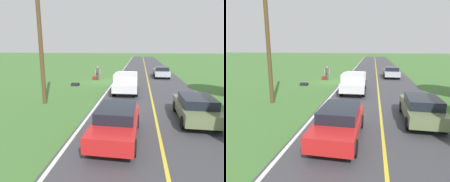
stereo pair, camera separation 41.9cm
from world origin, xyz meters
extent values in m
plane|color=#427033|center=(0.00, 0.00, 0.00)|extent=(200.00, 200.00, 0.00)
cube|color=#3D3D42|center=(-5.22, 0.00, 0.00)|extent=(8.17, 120.00, 0.00)
cube|color=silver|center=(-1.32, 0.00, 0.01)|extent=(0.16, 117.60, 0.00)
cube|color=gold|center=(-5.22, 0.00, 0.01)|extent=(0.14, 117.60, 0.00)
cylinder|color=#4C473D|center=(0.72, -0.93, 0.44)|extent=(0.18, 0.18, 0.88)
cylinder|color=#4C473D|center=(0.96, -1.15, 0.44)|extent=(0.18, 0.18, 0.88)
cube|color=#3F3F47|center=(0.84, -1.04, 1.17)|extent=(0.42, 0.30, 0.58)
sphere|color=tan|center=(0.84, -1.04, 1.57)|extent=(0.23, 0.23, 0.23)
sphere|color=#4C564C|center=(0.84, -1.04, 1.65)|extent=(0.20, 0.20, 0.20)
cube|color=black|center=(0.86, -1.24, 1.20)|extent=(0.34, 0.23, 0.44)
cylinder|color=tan|center=(0.58, -1.04, 1.06)|extent=(0.10, 0.10, 0.58)
cylinder|color=tan|center=(1.10, -0.99, 1.06)|extent=(0.10, 0.10, 0.58)
cube|color=maroon|center=(1.25, -0.95, 0.23)|extent=(0.48, 0.24, 0.45)
cube|color=silver|center=(-3.04, 4.97, 0.75)|extent=(2.08, 5.43, 0.70)
cube|color=silver|center=(-3.05, 6.16, 1.46)|extent=(1.87, 2.19, 0.72)
cube|color=black|center=(-3.05, 6.16, 1.53)|extent=(1.70, 1.32, 0.43)
cube|color=silver|center=(-3.96, 3.88, 1.33)|extent=(0.15, 3.03, 0.45)
cube|color=silver|center=(-2.08, 3.91, 1.33)|extent=(0.15, 3.03, 0.45)
cube|color=silver|center=(-3.00, 2.38, 1.33)|extent=(1.84, 0.13, 0.45)
cylinder|color=black|center=(-3.96, 6.71, 0.40)|extent=(0.31, 0.80, 0.80)
cylinder|color=black|center=(-2.16, 6.74, 0.40)|extent=(0.31, 0.80, 0.80)
cylinder|color=black|center=(-3.91, 3.41, 0.40)|extent=(0.31, 0.80, 0.80)
cylinder|color=black|center=(-2.11, 3.44, 0.40)|extent=(0.31, 0.80, 0.80)
cube|color=red|center=(-3.27, 14.63, 0.64)|extent=(1.96, 4.44, 0.62)
cube|color=black|center=(-3.27, 14.43, 1.18)|extent=(1.69, 2.42, 0.46)
cylinder|color=black|center=(-4.08, 16.05, 0.33)|extent=(0.26, 0.67, 0.66)
cylinder|color=black|center=(-2.39, 16.01, 0.33)|extent=(0.26, 0.67, 0.66)
cylinder|color=black|center=(-4.15, 13.26, 0.33)|extent=(0.26, 0.67, 0.66)
cylinder|color=black|center=(-2.46, 13.21, 0.33)|extent=(0.26, 0.67, 0.66)
cube|color=#66754C|center=(-7.34, 11.74, 0.64)|extent=(1.94, 4.44, 0.62)
cube|color=black|center=(-7.34, 11.94, 1.18)|extent=(1.67, 2.41, 0.46)
cylinder|color=black|center=(-6.53, 10.33, 0.33)|extent=(0.25, 0.66, 0.66)
cylinder|color=black|center=(-8.22, 10.36, 0.33)|extent=(0.25, 0.66, 0.66)
cylinder|color=black|center=(-6.47, 13.13, 0.33)|extent=(0.25, 0.66, 0.66)
cylinder|color=black|center=(-8.16, 13.16, 0.33)|extent=(0.25, 0.66, 0.66)
cube|color=#B2B7C1|center=(-7.06, -4.44, 0.64)|extent=(1.86, 4.41, 0.62)
cube|color=black|center=(-7.06, -4.24, 1.18)|extent=(1.63, 2.38, 0.46)
cylinder|color=black|center=(-6.21, -5.84, 0.33)|extent=(0.24, 0.66, 0.66)
cylinder|color=black|center=(-7.90, -5.84, 0.33)|extent=(0.24, 0.66, 0.66)
cylinder|color=black|center=(-6.22, -3.04, 0.33)|extent=(0.24, 0.66, 0.66)
cylinder|color=black|center=(-7.91, -3.04, 0.33)|extent=(0.24, 0.66, 0.66)
cylinder|color=brown|center=(2.49, 9.69, 4.33)|extent=(0.28, 0.28, 8.67)
cylinder|color=black|center=(2.45, 2.82, 0.00)|extent=(0.80, 0.60, 0.60)
camera|label=1|loc=(-4.25, 23.03, 4.04)|focal=32.56mm
camera|label=2|loc=(-4.66, 22.96, 4.04)|focal=32.56mm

